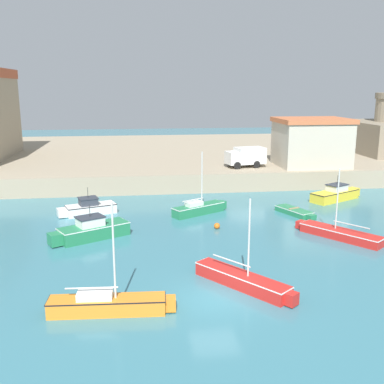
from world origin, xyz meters
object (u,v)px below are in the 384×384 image
(motorboat_yellow_3, at_px, (336,194))
(motorboat_white_7, at_px, (89,208))
(sailboat_orange_0, at_px, (108,304))
(truck_on_quay, at_px, (246,156))
(dinghy_green_4, at_px, (295,211))
(sailboat_red_6, at_px, (339,233))
(sailboat_red_8, at_px, (243,280))
(harbor_shed_near_wharf, at_px, (311,142))
(sailboat_green_1, at_px, (199,208))
(motorboat_green_5, at_px, (91,230))
(mooring_buoy, at_px, (217,226))

(motorboat_yellow_3, distance_m, motorboat_white_7, 23.63)
(sailboat_orange_0, distance_m, truck_on_quay, 31.78)
(motorboat_white_7, distance_m, truck_on_quay, 19.66)
(dinghy_green_4, bearing_deg, sailboat_red_6, -81.18)
(sailboat_red_8, bearing_deg, motorboat_white_7, 121.53)
(dinghy_green_4, relative_size, harbor_shed_near_wharf, 0.53)
(sailboat_green_1, distance_m, sailboat_red_8, 14.91)
(motorboat_white_7, bearing_deg, sailboat_red_6, -25.19)
(motorboat_yellow_3, xyz_separation_m, sailboat_red_8, (-13.66, -18.16, -0.17))
(motorboat_yellow_3, height_order, motorboat_green_5, motorboat_green_5)
(motorboat_yellow_3, relative_size, harbor_shed_near_wharf, 0.76)
(dinghy_green_4, bearing_deg, motorboat_yellow_3, 37.61)
(sailboat_orange_0, height_order, sailboat_green_1, sailboat_orange_0)
(sailboat_green_1, xyz_separation_m, motorboat_yellow_3, (13.99, 3.25, 0.09))
(sailboat_green_1, xyz_separation_m, dinghy_green_4, (8.25, -1.17, -0.24))
(sailboat_red_8, bearing_deg, sailboat_orange_0, -164.39)
(motorboat_white_7, bearing_deg, truck_on_quay, 32.29)
(sailboat_orange_0, bearing_deg, sailboat_green_1, 67.90)
(sailboat_orange_0, relative_size, motorboat_yellow_3, 1.04)
(sailboat_red_6, height_order, mooring_buoy, sailboat_red_6)
(motorboat_yellow_3, bearing_deg, sailboat_red_8, -126.96)
(sailboat_green_1, xyz_separation_m, mooring_buoy, (0.79, -4.36, -0.28))
(sailboat_green_1, bearing_deg, dinghy_green_4, -8.10)
(dinghy_green_4, relative_size, motorboat_green_5, 0.72)
(motorboat_green_5, relative_size, sailboat_red_8, 1.03)
(dinghy_green_4, xyz_separation_m, harbor_shed_near_wharf, (6.28, 12.76, 4.46))
(sailboat_red_8, bearing_deg, truck_on_quay, 76.02)
(motorboat_white_7, distance_m, harbor_shed_near_wharf, 26.56)
(sailboat_red_6, xyz_separation_m, harbor_shed_near_wharf, (5.28, 19.25, 4.34))
(sailboat_green_1, relative_size, sailboat_red_8, 0.97)
(sailboat_orange_0, relative_size, sailboat_green_1, 1.15)
(dinghy_green_4, distance_m, mooring_buoy, 8.11)
(motorboat_white_7, xyz_separation_m, mooring_buoy, (10.33, -5.54, -0.32))
(mooring_buoy, bearing_deg, motorboat_green_5, -173.29)
(sailboat_red_6, bearing_deg, motorboat_white_7, 154.81)
(sailboat_orange_0, distance_m, motorboat_white_7, 18.29)
(mooring_buoy, xyz_separation_m, truck_on_quay, (6.13, 15.94, 2.98))
(sailboat_red_6, relative_size, sailboat_red_8, 1.05)
(sailboat_green_1, relative_size, motorboat_white_7, 1.06)
(dinghy_green_4, height_order, mooring_buoy, dinghy_green_4)
(motorboat_green_5, height_order, truck_on_quay, truck_on_quay)
(motorboat_green_5, xyz_separation_m, truck_on_quay, (15.64, 17.06, 2.58))
(motorboat_white_7, relative_size, sailboat_red_8, 0.91)
(sailboat_red_8, xyz_separation_m, mooring_buoy, (0.46, 10.55, -0.20))
(motorboat_green_5, height_order, motorboat_white_7, motorboat_green_5)
(motorboat_green_5, height_order, harbor_shed_near_wharf, harbor_shed_near_wharf)
(sailboat_red_8, xyz_separation_m, harbor_shed_near_wharf, (14.21, 26.50, 4.30))
(sailboat_red_8, bearing_deg, mooring_buoy, 87.50)
(sailboat_red_6, height_order, truck_on_quay, sailboat_red_6)
(motorboat_green_5, height_order, sailboat_red_8, sailboat_red_8)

